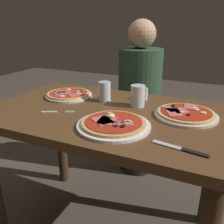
{
  "coord_description": "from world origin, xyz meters",
  "views": [
    {
      "loc": [
        0.47,
        -0.98,
        1.16
      ],
      "look_at": [
        0.07,
        -0.08,
        0.79
      ],
      "focal_mm": 38.38,
      "sensor_mm": 36.0,
      "label": 1
    }
  ],
  "objects_px": {
    "pizza_across_right": "(186,114)",
    "fork": "(55,112)",
    "water_glass_far": "(105,93)",
    "water_glass_near": "(138,97)",
    "pizza_across_left": "(69,94)",
    "dining_table": "(107,135)",
    "pizza_foreground": "(114,124)",
    "knife": "(184,149)",
    "diner_person": "(139,104)",
    "salt_shaker": "(145,94)"
  },
  "relations": [
    {
      "from": "fork",
      "to": "diner_person",
      "type": "bearing_deg",
      "value": 79.27
    },
    {
      "from": "fork",
      "to": "dining_table",
      "type": "bearing_deg",
      "value": 30.27
    },
    {
      "from": "dining_table",
      "to": "water_glass_near",
      "type": "height_order",
      "value": "water_glass_near"
    },
    {
      "from": "pizza_across_right",
      "to": "water_glass_near",
      "type": "bearing_deg",
      "value": 169.95
    },
    {
      "from": "pizza_foreground",
      "to": "salt_shaker",
      "type": "relative_size",
      "value": 4.54
    },
    {
      "from": "water_glass_far",
      "to": "water_glass_near",
      "type": "bearing_deg",
      "value": -1.96
    },
    {
      "from": "pizza_foreground",
      "to": "pizza_across_left",
      "type": "distance_m",
      "value": 0.49
    },
    {
      "from": "pizza_foreground",
      "to": "fork",
      "type": "relative_size",
      "value": 2.04
    },
    {
      "from": "fork",
      "to": "diner_person",
      "type": "height_order",
      "value": "diner_person"
    },
    {
      "from": "pizza_foreground",
      "to": "water_glass_far",
      "type": "relative_size",
      "value": 2.86
    },
    {
      "from": "fork",
      "to": "knife",
      "type": "bearing_deg",
      "value": -10.76
    },
    {
      "from": "pizza_foreground",
      "to": "pizza_across_right",
      "type": "distance_m",
      "value": 0.35
    },
    {
      "from": "water_glass_far",
      "to": "pizza_across_right",
      "type": "bearing_deg",
      "value": -6.56
    },
    {
      "from": "diner_person",
      "to": "knife",
      "type": "bearing_deg",
      "value": 115.89
    },
    {
      "from": "fork",
      "to": "pizza_across_left",
      "type": "bearing_deg",
      "value": 109.12
    },
    {
      "from": "fork",
      "to": "water_glass_far",
      "type": "bearing_deg",
      "value": 60.8
    },
    {
      "from": "knife",
      "to": "salt_shaker",
      "type": "distance_m",
      "value": 0.55
    },
    {
      "from": "water_glass_near",
      "to": "dining_table",
      "type": "bearing_deg",
      "value": -134.0
    },
    {
      "from": "dining_table",
      "to": "pizza_foreground",
      "type": "relative_size",
      "value": 3.77
    },
    {
      "from": "water_glass_near",
      "to": "knife",
      "type": "bearing_deg",
      "value": -51.86
    },
    {
      "from": "pizza_across_left",
      "to": "fork",
      "type": "relative_size",
      "value": 1.79
    },
    {
      "from": "pizza_across_right",
      "to": "salt_shaker",
      "type": "bearing_deg",
      "value": 146.29
    },
    {
      "from": "water_glass_far",
      "to": "diner_person",
      "type": "bearing_deg",
      "value": 88.44
    },
    {
      "from": "pizza_foreground",
      "to": "pizza_across_left",
      "type": "relative_size",
      "value": 1.14
    },
    {
      "from": "pizza_across_left",
      "to": "fork",
      "type": "height_order",
      "value": "pizza_across_left"
    },
    {
      "from": "dining_table",
      "to": "salt_shaker",
      "type": "distance_m",
      "value": 0.31
    },
    {
      "from": "knife",
      "to": "diner_person",
      "type": "bearing_deg",
      "value": 115.89
    },
    {
      "from": "dining_table",
      "to": "water_glass_near",
      "type": "xyz_separation_m",
      "value": [
        0.12,
        0.12,
        0.18
      ]
    },
    {
      "from": "pizza_foreground",
      "to": "water_glass_far",
      "type": "xyz_separation_m",
      "value": [
        -0.18,
        0.29,
        0.03
      ]
    },
    {
      "from": "pizza_foreground",
      "to": "diner_person",
      "type": "xyz_separation_m",
      "value": [
        -0.16,
        0.86,
        -0.21
      ]
    },
    {
      "from": "water_glass_far",
      "to": "pizza_across_left",
      "type": "bearing_deg",
      "value": -177.98
    },
    {
      "from": "water_glass_near",
      "to": "water_glass_far",
      "type": "bearing_deg",
      "value": 178.04
    },
    {
      "from": "water_glass_near",
      "to": "salt_shaker",
      "type": "relative_size",
      "value": 1.63
    },
    {
      "from": "pizza_foreground",
      "to": "knife",
      "type": "bearing_deg",
      "value": -15.19
    },
    {
      "from": "pizza_across_left",
      "to": "water_glass_near",
      "type": "bearing_deg",
      "value": 0.21
    },
    {
      "from": "knife",
      "to": "diner_person",
      "type": "height_order",
      "value": "diner_person"
    },
    {
      "from": "pizza_across_right",
      "to": "water_glass_near",
      "type": "xyz_separation_m",
      "value": [
        -0.24,
        0.04,
        0.03
      ]
    },
    {
      "from": "water_glass_near",
      "to": "water_glass_far",
      "type": "relative_size",
      "value": 1.02
    },
    {
      "from": "water_glass_far",
      "to": "fork",
      "type": "height_order",
      "value": "water_glass_far"
    },
    {
      "from": "diner_person",
      "to": "pizza_foreground",
      "type": "bearing_deg",
      "value": 100.81
    },
    {
      "from": "water_glass_far",
      "to": "fork",
      "type": "relative_size",
      "value": 0.71
    },
    {
      "from": "water_glass_near",
      "to": "fork",
      "type": "height_order",
      "value": "water_glass_near"
    },
    {
      "from": "dining_table",
      "to": "knife",
      "type": "distance_m",
      "value": 0.49
    },
    {
      "from": "fork",
      "to": "salt_shaker",
      "type": "relative_size",
      "value": 2.22
    },
    {
      "from": "water_glass_near",
      "to": "fork",
      "type": "relative_size",
      "value": 0.73
    },
    {
      "from": "pizza_across_right",
      "to": "fork",
      "type": "xyz_separation_m",
      "value": [
        -0.57,
        -0.2,
        -0.01
      ]
    },
    {
      "from": "water_glass_far",
      "to": "fork",
      "type": "bearing_deg",
      "value": -119.2
    },
    {
      "from": "pizza_across_right",
      "to": "water_glass_near",
      "type": "relative_size",
      "value": 2.59
    },
    {
      "from": "salt_shaker",
      "to": "diner_person",
      "type": "distance_m",
      "value": 0.54
    },
    {
      "from": "water_glass_far",
      "to": "knife",
      "type": "height_order",
      "value": "water_glass_far"
    }
  ]
}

